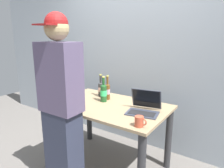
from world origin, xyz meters
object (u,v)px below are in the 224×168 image
Objects in this scene: laptop at (144,107)px; beer_bottle_dark at (104,92)px; coffee_mug at (139,121)px; person_figure at (61,106)px; beer_bottle_amber at (108,91)px; beer_bottle_green at (101,88)px.

laptop is 0.56m from beer_bottle_dark.
coffee_mug is at bearing -70.55° from laptop.
person_figure is 0.74m from coffee_mug.
beer_bottle_amber reaches higher than beer_bottle_green.
laptop is 1.19× the size of beer_bottle_dark.
person_figure reaches higher than beer_bottle_green.
beer_bottle_dark is (0.01, -0.10, 0.01)m from beer_bottle_amber.
coffee_mug is at bearing 20.54° from person_figure.
laptop is 1.21× the size of beer_bottle_amber.
person_figure is (-0.01, -0.74, 0.01)m from beer_bottle_amber.
laptop is 0.36m from coffee_mug.
person_figure is at bearing -80.12° from beer_bottle_green.
coffee_mug is at bearing -34.95° from beer_bottle_amber.
beer_bottle_dark is 0.77m from coffee_mug.
laptop is 0.58m from beer_bottle_amber.
beer_bottle_green is 0.99m from coffee_mug.
beer_bottle_amber is (-0.56, 0.14, 0.06)m from laptop.
beer_bottle_green is 2.58× the size of coffee_mug.
beer_bottle_amber is at bearing 145.05° from coffee_mug.
coffee_mug is (0.67, -0.38, -0.07)m from beer_bottle_dark.
laptop is 1.26× the size of beer_bottle_green.
beer_bottle_green is (-0.16, 0.16, -0.01)m from beer_bottle_dark.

